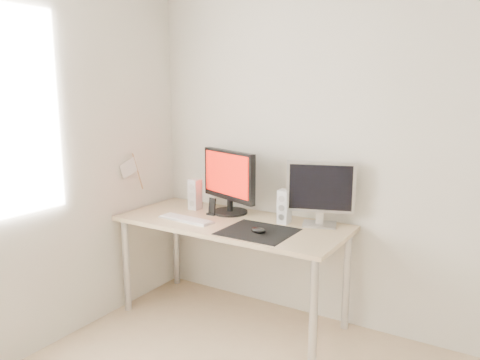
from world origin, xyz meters
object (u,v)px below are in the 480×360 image
at_px(mouse, 258,230).
at_px(speaker_right, 284,207).
at_px(keyboard, 186,219).
at_px(desk, 232,232).
at_px(phone_dock, 212,210).
at_px(main_monitor, 229,179).
at_px(second_monitor, 321,191).
at_px(speaker_left, 195,194).

relative_size(mouse, speaker_right, 0.44).
bearing_deg(keyboard, speaker_right, 25.54).
xyz_separation_m(desk, phone_dock, (-0.21, 0.07, 0.12)).
bearing_deg(main_monitor, phone_dock, -130.19).
distance_m(mouse, main_monitor, 0.58).
height_order(second_monitor, speaker_left, second_monitor).
xyz_separation_m(desk, keyboard, (-0.28, -0.15, 0.09)).
height_order(mouse, second_monitor, second_monitor).
bearing_deg(speaker_left, speaker_right, 0.81).
bearing_deg(second_monitor, phone_dock, -169.30).
bearing_deg(desk, keyboard, -152.18).
bearing_deg(desk, second_monitor, 20.85).
distance_m(desk, speaker_left, 0.48).
bearing_deg(speaker_left, phone_dock, -17.88).
xyz_separation_m(speaker_left, phone_dock, (0.20, -0.07, -0.08)).
bearing_deg(mouse, keyboard, 179.51).
bearing_deg(mouse, main_monitor, 143.09).
xyz_separation_m(main_monitor, speaker_right, (0.46, -0.02, -0.14)).
bearing_deg(speaker_left, desk, -17.81).
xyz_separation_m(second_monitor, phone_dock, (-0.77, -0.15, -0.20)).
relative_size(main_monitor, second_monitor, 1.21).
distance_m(speaker_left, keyboard, 0.33).
height_order(main_monitor, second_monitor, main_monitor).
bearing_deg(phone_dock, speaker_left, 162.12).
relative_size(speaker_right, keyboard, 0.54).
relative_size(desk, speaker_left, 6.94).
distance_m(main_monitor, phone_dock, 0.25).
distance_m(speaker_left, phone_dock, 0.23).
bearing_deg(keyboard, second_monitor, 23.27).
xyz_separation_m(desk, second_monitor, (0.56, 0.21, 0.32)).
relative_size(keyboard, phone_dock, 3.44).
height_order(mouse, main_monitor, main_monitor).
distance_m(mouse, desk, 0.35).
distance_m(mouse, second_monitor, 0.50).
xyz_separation_m(mouse, speaker_left, (-0.71, 0.29, 0.09)).
bearing_deg(second_monitor, speaker_right, -163.17).
xyz_separation_m(mouse, phone_dock, (-0.51, 0.22, 0.02)).
distance_m(main_monitor, second_monitor, 0.69).
height_order(desk, second_monitor, second_monitor).
relative_size(mouse, speaker_left, 0.44).
xyz_separation_m(speaker_right, phone_dock, (-0.54, -0.08, -0.08)).
relative_size(main_monitor, keyboard, 1.25).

